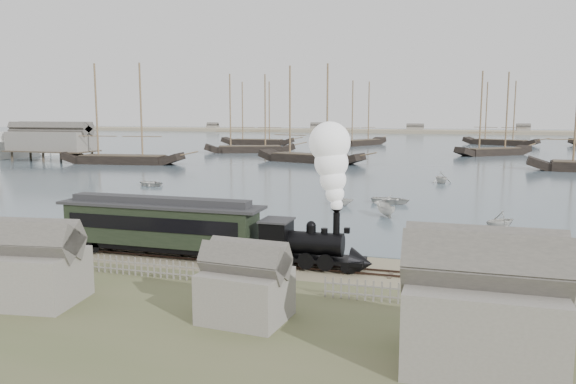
# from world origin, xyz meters

# --- Properties ---
(ground) EXTENTS (600.00, 600.00, 0.00)m
(ground) POSITION_xyz_m (0.00, 0.00, 0.00)
(ground) COLOR gray
(ground) RESTS_ON ground
(harbor_water) EXTENTS (600.00, 336.00, 0.06)m
(harbor_water) POSITION_xyz_m (0.00, 170.00, 0.03)
(harbor_water) COLOR #414F5D
(harbor_water) RESTS_ON ground
(rail_track) EXTENTS (120.00, 1.80, 0.16)m
(rail_track) POSITION_xyz_m (0.00, -2.00, 0.04)
(rail_track) COLOR #33221B
(rail_track) RESTS_ON ground
(picket_fence_west) EXTENTS (19.00, 0.10, 1.20)m
(picket_fence_west) POSITION_xyz_m (-6.50, -7.00, 0.00)
(picket_fence_west) COLOR gray
(picket_fence_west) RESTS_ON ground
(picket_fence_east) EXTENTS (15.00, 0.10, 1.20)m
(picket_fence_east) POSITION_xyz_m (12.50, -7.50, 0.00)
(picket_fence_east) COLOR gray
(picket_fence_east) RESTS_ON ground
(shed_left) EXTENTS (5.00, 4.00, 4.10)m
(shed_left) POSITION_xyz_m (-10.00, -13.00, 0.00)
(shed_left) COLOR gray
(shed_left) RESTS_ON ground
(shed_mid) EXTENTS (4.00, 3.50, 3.60)m
(shed_mid) POSITION_xyz_m (2.00, -12.00, 0.00)
(shed_mid) COLOR gray
(shed_mid) RESTS_ON ground
(shed_right) EXTENTS (6.00, 5.00, 5.10)m
(shed_right) POSITION_xyz_m (13.00, -14.00, 0.00)
(shed_right) COLOR gray
(shed_right) RESTS_ON ground
(far_spit) EXTENTS (500.00, 20.00, 1.80)m
(far_spit) POSITION_xyz_m (0.00, 250.00, 0.00)
(far_spit) COLOR tan
(far_spit) RESTS_ON ground
(locomotive) EXTENTS (7.49, 2.79, 9.33)m
(locomotive) POSITION_xyz_m (3.68, -2.00, 4.31)
(locomotive) COLOR black
(locomotive) RESTS_ON ground
(passenger_coach) EXTENTS (15.32, 2.96, 3.72)m
(passenger_coach) POSITION_xyz_m (-8.48, -2.00, 2.34)
(passenger_coach) COLOR black
(passenger_coach) RESTS_ON ground
(beached_dinghy) EXTENTS (3.39, 4.50, 0.88)m
(beached_dinghy) POSITION_xyz_m (-9.51, 1.02, 0.44)
(beached_dinghy) COLOR silver
(beached_dinghy) RESTS_ON ground
(rowboat_0) EXTENTS (5.04, 4.35, 0.88)m
(rowboat_0) POSITION_xyz_m (-26.70, 16.47, 0.50)
(rowboat_0) COLOR silver
(rowboat_0) RESTS_ON harbor_water
(rowboat_1) EXTENTS (2.45, 2.81, 1.44)m
(rowboat_1) POSITION_xyz_m (-0.43, 23.07, 0.78)
(rowboat_1) COLOR silver
(rowboat_1) RESTS_ON harbor_water
(rowboat_2) EXTENTS (3.66, 2.81, 1.34)m
(rowboat_2) POSITION_xyz_m (5.04, 17.99, 0.73)
(rowboat_2) COLOR silver
(rowboat_2) RESTS_ON harbor_water
(rowboat_3) EXTENTS (3.62, 4.68, 0.89)m
(rowboat_3) POSITION_xyz_m (4.63, 26.06, 0.51)
(rowboat_3) COLOR silver
(rowboat_3) RESTS_ON harbor_water
(rowboat_4) EXTENTS (4.21, 4.23, 1.69)m
(rowboat_4) POSITION_xyz_m (15.49, 14.43, 0.90)
(rowboat_4) COLOR silver
(rowboat_4) RESTS_ON harbor_water
(rowboat_6) EXTENTS (3.58, 4.41, 0.80)m
(rowboat_6) POSITION_xyz_m (-29.63, 31.88, 0.46)
(rowboat_6) COLOR silver
(rowboat_6) RESTS_ON harbor_water
(rowboat_7) EXTENTS (4.27, 4.11, 1.73)m
(rowboat_7) POSITION_xyz_m (9.45, 46.89, 0.92)
(rowboat_7) COLOR silver
(rowboat_7) RESTS_ON harbor_water
(schooner_0) EXTENTS (25.16, 8.65, 20.00)m
(schooner_0) POSITION_xyz_m (-52.73, 60.44, 10.06)
(schooner_0) COLOR black
(schooner_0) RESTS_ON harbor_water
(schooner_1) EXTENTS (23.34, 13.76, 20.00)m
(schooner_1) POSITION_xyz_m (-39.76, 97.74, 10.06)
(schooner_1) COLOR black
(schooner_1) RESTS_ON harbor_water
(schooner_2) EXTENTS (24.08, 12.26, 20.00)m
(schooner_2) POSITION_xyz_m (-17.68, 74.61, 10.06)
(schooner_2) COLOR black
(schooner_2) RESTS_ON harbor_water
(schooner_3) EXTENTS (18.77, 16.53, 20.00)m
(schooner_3) POSITION_xyz_m (19.55, 106.06, 10.06)
(schooner_3) COLOR black
(schooner_3) RESTS_ON harbor_water
(schooner_6) EXTENTS (23.48, 5.82, 20.00)m
(schooner_6) POSITION_xyz_m (-50.09, 131.44, 10.06)
(schooner_6) COLOR black
(schooner_6) RESTS_ON harbor_water
(schooner_7) EXTENTS (14.34, 21.82, 20.00)m
(schooner_7) POSITION_xyz_m (-17.90, 137.85, 10.06)
(schooner_7) COLOR black
(schooner_7) RESTS_ON harbor_water
(schooner_8) EXTENTS (23.28, 15.40, 20.00)m
(schooner_8) POSITION_xyz_m (23.81, 152.08, 10.06)
(schooner_8) COLOR black
(schooner_8) RESTS_ON harbor_water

